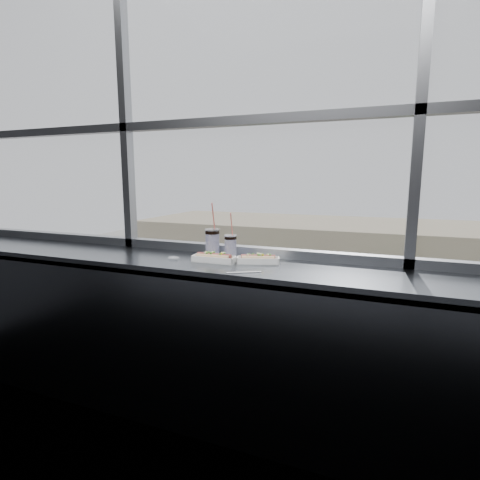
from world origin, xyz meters
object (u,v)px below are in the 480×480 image
at_px(tree_center, 396,292).
at_px(wrapper, 174,258).
at_px(hotdog_tray_right, 258,259).
at_px(loose_straw, 244,272).
at_px(pedestrian_b, 338,316).
at_px(car_far_a, 238,323).
at_px(soda_cup_right, 230,246).
at_px(pedestrian_c, 459,335).
at_px(car_near_b, 200,372).
at_px(soda_cup_left, 212,242).
at_px(car_near_a, 155,362).
at_px(tree_left, 266,279).
at_px(hotdog_tray_left, 214,258).
at_px(car_far_b, 380,346).

bearing_deg(tree_center, wrapper, -94.44).
distance_m(hotdog_tray_right, wrapper, 0.56).
height_order(loose_straw, pedestrian_b, loose_straw).
bearing_deg(car_far_a, soda_cup_right, -160.74).
bearing_deg(soda_cup_right, pedestrian_c, 77.24).
distance_m(wrapper, car_near_b, 21.41).
bearing_deg(wrapper, soda_cup_left, 33.01).
distance_m(soda_cup_right, pedestrian_b, 31.31).
bearing_deg(wrapper, car_near_b, 117.69).
distance_m(soda_cup_right, wrapper, 0.38).
distance_m(car_far_a, tree_center, 12.53).
bearing_deg(car_near_a, tree_left, -14.01).
bearing_deg(hotdog_tray_left, pedestrian_c, 75.16).
distance_m(car_near_a, tree_center, 18.62).
bearing_deg(tree_left, car_far_b, -22.47).
bearing_deg(car_near_b, loose_straw, -152.92).
distance_m(hotdog_tray_right, car_far_b, 26.63).
xyz_separation_m(car_far_a, car_near_a, (-2.43, -8.00, 0.06)).
distance_m(soda_cup_right, car_near_a, 23.02).
xyz_separation_m(car_far_b, pedestrian_b, (-3.49, 4.96, -0.04)).
distance_m(wrapper, car_near_a, 22.90).
relative_size(loose_straw, wrapper, 2.20).
bearing_deg(soda_cup_left, soda_cup_right, -2.25).
height_order(soda_cup_right, tree_center, soda_cup_right).
bearing_deg(hotdog_tray_right, wrapper, 173.12).
height_order(loose_straw, tree_center, loose_straw).
relative_size(wrapper, car_near_a, 0.01).
bearing_deg(car_near_a, loose_straw, -141.24).
bearing_deg(pedestrian_c, car_far_a, -165.61).
bearing_deg(car_near_b, soda_cup_left, -153.40).
height_order(hotdog_tray_left, pedestrian_c, hotdog_tray_left).
bearing_deg(soda_cup_right, tree_center, 86.25).
distance_m(soda_cup_left, loose_straw, 0.47).
bearing_deg(pedestrian_b, tree_center, 77.54).
xyz_separation_m(hotdog_tray_right, soda_cup_right, (-0.20, 0.04, 0.06)).
xyz_separation_m(car_near_b, car_near_a, (-3.22, 0.00, -0.04)).
xyz_separation_m(car_near_a, tree_left, (3.43, 12.00, 2.71)).
bearing_deg(car_far_a, pedestrian_b, -57.95).
bearing_deg(pedestrian_c, hotdog_tray_right, -102.35).
bearing_deg(car_near_b, car_far_a, 3.75).
relative_size(soda_cup_left, tree_center, 0.06).
xyz_separation_m(car_near_b, pedestrian_c, (15.32, 12.13, -0.17)).
bearing_deg(pedestrian_b, soda_cup_right, 4.93).
height_order(hotdog_tray_right, car_far_b, hotdog_tray_right).
xyz_separation_m(hotdog_tray_right, tree_left, (-8.90, 28.22, -8.23)).
bearing_deg(soda_cup_left, pedestrian_b, 94.67).
relative_size(car_far_b, pedestrian_b, 3.07).
bearing_deg(hotdog_tray_right, loose_straw, -106.06).
bearing_deg(soda_cup_left, wrapper, -146.99).
bearing_deg(tree_center, loose_straw, -93.30).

